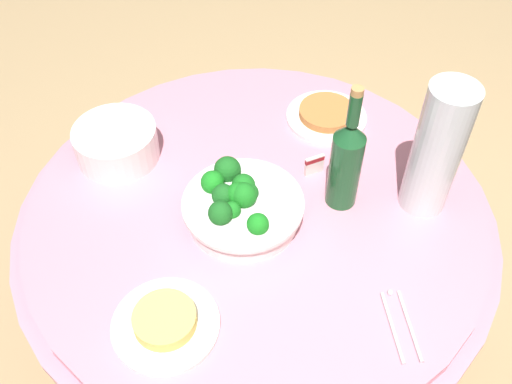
# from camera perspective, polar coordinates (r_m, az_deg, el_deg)

# --- Properties ---
(ground_plane) EXTENTS (6.00, 6.00, 0.00)m
(ground_plane) POSITION_cam_1_polar(r_m,az_deg,el_deg) (2.02, 0.00, -15.18)
(ground_plane) COLOR tan
(buffet_table) EXTENTS (1.16, 1.16, 0.74)m
(buffet_table) POSITION_cam_1_polar(r_m,az_deg,el_deg) (1.69, 0.00, -9.43)
(buffet_table) COLOR maroon
(buffet_table) RESTS_ON ground_plane
(broccoli_bowl) EXTENTS (0.28, 0.28, 0.11)m
(broccoli_bowl) POSITION_cam_1_polar(r_m,az_deg,el_deg) (1.35, -1.59, -1.26)
(broccoli_bowl) COLOR white
(broccoli_bowl) RESTS_ON buffet_table
(plate_stack) EXTENTS (0.21, 0.21, 0.09)m
(plate_stack) POSITION_cam_1_polar(r_m,az_deg,el_deg) (1.53, -13.44, 4.66)
(plate_stack) COLOR white
(plate_stack) RESTS_ON buffet_table
(wine_bottle) EXTENTS (0.07, 0.07, 0.34)m
(wine_bottle) POSITION_cam_1_polar(r_m,az_deg,el_deg) (1.34, 8.76, 2.95)
(wine_bottle) COLOR #194E27
(wine_bottle) RESTS_ON buffet_table
(decorative_fruit_vase) EXTENTS (0.11, 0.11, 0.34)m
(decorative_fruit_vase) POSITION_cam_1_polar(r_m,az_deg,el_deg) (1.36, 17.02, 3.25)
(decorative_fruit_vase) COLOR silver
(decorative_fruit_vase) RESTS_ON buffet_table
(serving_tongs) EXTENTS (0.15, 0.14, 0.01)m
(serving_tongs) POSITION_cam_1_polar(r_m,az_deg,el_deg) (1.25, 13.85, -12.26)
(serving_tongs) COLOR silver
(serving_tongs) RESTS_ON buffet_table
(food_plate_peanuts) EXTENTS (0.22, 0.22, 0.03)m
(food_plate_peanuts) POSITION_cam_1_polar(r_m,az_deg,el_deg) (1.63, 6.89, 7.48)
(food_plate_peanuts) COLOR white
(food_plate_peanuts) RESTS_ON buffet_table
(food_plate_noodles) EXTENTS (0.22, 0.22, 0.04)m
(food_plate_noodles) POSITION_cam_1_polar(r_m,az_deg,el_deg) (1.22, -8.83, -12.44)
(food_plate_noodles) COLOR white
(food_plate_noodles) RESTS_ON buffet_table
(label_placard_front) EXTENTS (0.05, 0.03, 0.05)m
(label_placard_front) POSITION_cam_1_polar(r_m,az_deg,el_deg) (1.46, 5.70, 2.72)
(label_placard_front) COLOR white
(label_placard_front) RESTS_ON buffet_table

